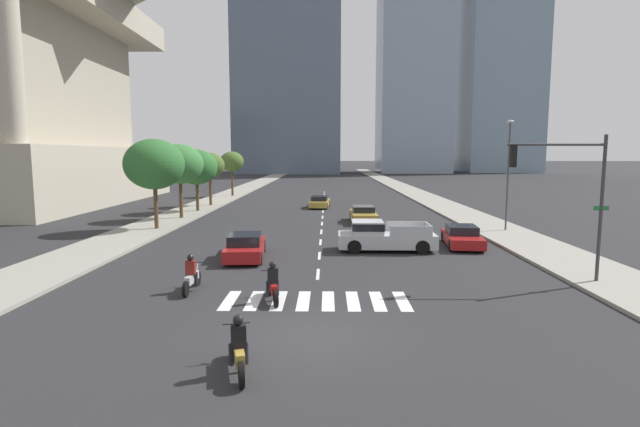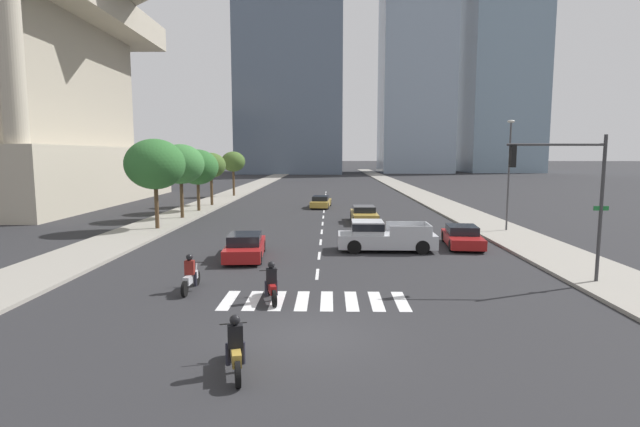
{
  "view_description": "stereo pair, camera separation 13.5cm",
  "coord_description": "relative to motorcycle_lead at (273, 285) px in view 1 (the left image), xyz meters",
  "views": [
    {
      "loc": [
        0.41,
        -13.79,
        5.3
      ],
      "look_at": [
        0.0,
        13.45,
        2.0
      ],
      "focal_mm": 27.37,
      "sensor_mm": 36.0,
      "label": 1
    },
    {
      "loc": [
        0.55,
        -13.79,
        5.3
      ],
      "look_at": [
        0.0,
        13.45,
        2.0
      ],
      "focal_mm": 27.37,
      "sensor_mm": 36.0,
      "label": 2
    }
  ],
  "objects": [
    {
      "name": "sidewalk_east",
      "position": [
        13.96,
        26.57,
        -0.51
      ],
      "size": [
        4.0,
        260.0,
        0.15
      ],
      "primitive_type": "cube",
      "color": "gray",
      "rests_on": "ground"
    },
    {
      "name": "street_tree_third",
      "position": [
        -10.02,
        27.39,
        3.57
      ],
      "size": [
        3.79,
        3.79,
        5.63
      ],
      "color": "#4C3823",
      "rests_on": "sidewalk_west"
    },
    {
      "name": "sidewalk_west",
      "position": [
        -10.82,
        26.57,
        -0.51
      ],
      "size": [
        4.0,
        260.0,
        0.15
      ],
      "primitive_type": "cube",
      "color": "gray",
      "rests_on": "ground"
    },
    {
      "name": "motorcycle_third",
      "position": [
        -3.3,
        1.23,
        -0.0
      ],
      "size": [
        0.7,
        2.24,
        1.49
      ],
      "rotation": [
        0.0,
        0.0,
        1.56
      ],
      "color": "black",
      "rests_on": "ground"
    },
    {
      "name": "street_tree_second",
      "position": [
        -10.02,
        22.32,
        3.94
      ],
      "size": [
        3.79,
        3.79,
        6.0
      ],
      "color": "#4C3823",
      "rests_on": "sidewalk_west"
    },
    {
      "name": "sedan_red_0",
      "position": [
        9.82,
        10.83,
        -0.03
      ],
      "size": [
        2.29,
        4.58,
        1.2
      ],
      "rotation": [
        0.0,
        0.0,
        -1.67
      ],
      "color": "maroon",
      "rests_on": "ground"
    },
    {
      "name": "street_tree_fourth",
      "position": [
        -10.02,
        32.46,
        3.61
      ],
      "size": [
        3.0,
        3.0,
        5.34
      ],
      "color": "#4C3823",
      "rests_on": "sidewalk_west"
    },
    {
      "name": "street_tree_fifth",
      "position": [
        -10.02,
        44.02,
        3.82
      ],
      "size": [
        2.97,
        2.97,
        5.54
      ],
      "color": "#4C3823",
      "rests_on": "sidewalk_west"
    },
    {
      "name": "sedan_red_1",
      "position": [
        -2.23,
        7.38,
        0.01
      ],
      "size": [
        2.19,
        4.85,
        1.29
      ],
      "rotation": [
        0.0,
        0.0,
        1.65
      ],
      "color": "maroon",
      "rests_on": "ground"
    },
    {
      "name": "street_tree_nearest",
      "position": [
        -10.02,
        16.48,
        4.05
      ],
      "size": [
        4.11,
        4.11,
        6.24
      ],
      "color": "#4C3823",
      "rests_on": "sidewalk_west"
    },
    {
      "name": "motorcycle_trailing",
      "position": [
        -0.17,
        -5.88,
        -0.0
      ],
      "size": [
        0.87,
        2.18,
        1.49
      ],
      "rotation": [
        0.0,
        0.0,
        1.82
      ],
      "color": "black",
      "rests_on": "ground"
    },
    {
      "name": "crosswalk_near",
      "position": [
        1.57,
        0.03,
        -0.58
      ],
      "size": [
        6.75,
        2.44,
        0.01
      ],
      "color": "silver",
      "rests_on": "ground"
    },
    {
      "name": "street_lamp_east",
      "position": [
        14.26,
        16.13,
        3.89
      ],
      "size": [
        0.5,
        0.24,
        7.46
      ],
      "color": "#3F3F42",
      "rests_on": "sidewalk_east"
    },
    {
      "name": "motorcycle_lead",
      "position": [
        0.0,
        0.0,
        0.0
      ],
      "size": [
        0.85,
        2.09,
        1.49
      ],
      "rotation": [
        0.0,
        0.0,
        1.83
      ],
      "color": "black",
      "rests_on": "ground"
    },
    {
      "name": "traffic_signal_near",
      "position": [
        11.64,
        2.51,
        3.61
      ],
      "size": [
        4.18,
        0.28,
        5.94
      ],
      "rotation": [
        0.0,
        0.0,
        3.14
      ],
      "color": "#333335",
      "rests_on": "sidewalk_east"
    },
    {
      "name": "sedan_gold_2",
      "position": [
        1.22,
        31.63,
        -0.03
      ],
      "size": [
        2.11,
        4.85,
        1.18
      ],
      "rotation": [
        0.0,
        0.0,
        1.5
      ],
      "color": "#B28E38",
      "rests_on": "ground"
    },
    {
      "name": "sedan_gold_3",
      "position": [
        4.82,
        20.83,
        0.01
      ],
      "size": [
        1.99,
        4.78,
        1.27
      ],
      "rotation": [
        0.0,
        0.0,
        -1.56
      ],
      "color": "#B28E38",
      "rests_on": "ground"
    },
    {
      "name": "lane_divider_center",
      "position": [
        1.57,
        28.03,
        -0.58
      ],
      "size": [
        0.14,
        50.0,
        0.01
      ],
      "color": "silver",
      "rests_on": "ground"
    },
    {
      "name": "pickup_truck",
      "position": [
        5.0,
        9.42,
        0.23
      ],
      "size": [
        5.36,
        2.13,
        1.67
      ],
      "rotation": [
        0.0,
        0.0,
        3.13
      ],
      "color": "#B7BABF",
      "rests_on": "ground"
    },
    {
      "name": "ground_plane",
      "position": [
        1.57,
        -3.43,
        -0.58
      ],
      "size": [
        800.0,
        800.0,
        0.0
      ],
      "primitive_type": "plane",
      "color": "#28282B"
    }
  ]
}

